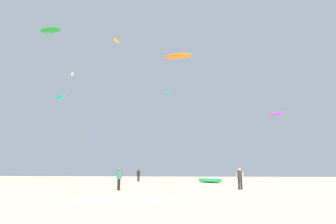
% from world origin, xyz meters
% --- Properties ---
extents(ground_plane, '(120.00, 120.00, 0.00)m').
position_xyz_m(ground_plane, '(0.00, 0.00, 0.00)').
color(ground_plane, beige).
extents(person_foreground, '(0.40, 0.49, 1.77)m').
position_xyz_m(person_foreground, '(-2.15, 6.29, 1.03)').
color(person_foreground, black).
rests_on(person_foreground, ground).
extents(person_midground, '(0.57, 0.39, 1.74)m').
position_xyz_m(person_midground, '(-5.03, 24.96, 1.02)').
color(person_midground, black).
rests_on(person_midground, ground).
extents(person_left, '(0.55, 0.39, 1.72)m').
position_xyz_m(person_left, '(7.51, 8.53, 1.01)').
color(person_left, black).
rests_on(person_left, ground).
extents(kite_grounded_near, '(3.86, 4.24, 0.53)m').
position_xyz_m(kite_grounded_near, '(5.17, 21.52, 0.26)').
color(kite_grounded_near, green).
rests_on(kite_grounded_near, ground).
extents(kite_aloft_0, '(3.36, 1.10, 0.83)m').
position_xyz_m(kite_aloft_0, '(-17.34, 19.33, 21.73)').
color(kite_aloft_0, green).
extents(kite_aloft_1, '(1.95, 1.76, 0.35)m').
position_xyz_m(kite_aloft_1, '(-17.60, 37.85, 9.12)').
color(kite_aloft_1, blue).
extents(kite_aloft_2, '(3.57, 1.33, 0.62)m').
position_xyz_m(kite_aloft_2, '(1.71, 16.75, 15.51)').
color(kite_aloft_2, orange).
extents(kite_aloft_3, '(2.73, 2.19, 0.70)m').
position_xyz_m(kite_aloft_3, '(17.49, 34.98, 11.48)').
color(kite_aloft_3, purple).
extents(kite_aloft_4, '(2.37, 1.81, 0.58)m').
position_xyz_m(kite_aloft_4, '(-16.55, 22.10, 12.27)').
color(kite_aloft_4, '#19B29E').
extents(kite_aloft_5, '(1.53, 2.23, 0.44)m').
position_xyz_m(kite_aloft_5, '(-20.01, 32.02, 19.52)').
color(kite_aloft_5, white).
extents(kite_aloft_6, '(1.93, 2.46, 0.50)m').
position_xyz_m(kite_aloft_6, '(-1.93, 34.40, 15.87)').
color(kite_aloft_6, '#19B29E').
extents(kite_aloft_7, '(0.98, 2.11, 0.35)m').
position_xyz_m(kite_aloft_7, '(-10.85, 29.96, 24.82)').
color(kite_aloft_7, yellow).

